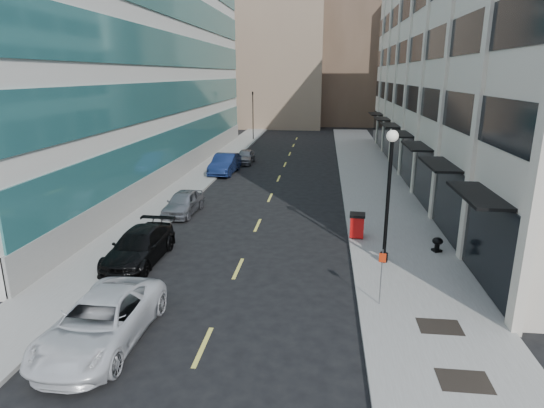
% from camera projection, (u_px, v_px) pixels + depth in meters
% --- Properties ---
extents(ground, '(160.00, 160.00, 0.00)m').
position_uv_depth(ground, '(184.00, 389.00, 12.34)').
color(ground, black).
rests_on(ground, ground).
extents(sidewalk_right, '(5.00, 80.00, 0.15)m').
position_uv_depth(sidewalk_right, '(380.00, 200.00, 30.60)').
color(sidewalk_right, gray).
rests_on(sidewalk_right, ground).
extents(sidewalk_left, '(3.00, 80.00, 0.15)m').
position_uv_depth(sidewalk_left, '(179.00, 194.00, 32.12)').
color(sidewalk_left, gray).
rests_on(sidewalk_left, ground).
extents(building_right, '(15.30, 46.50, 18.25)m').
position_uv_depth(building_right, '(506.00, 63.00, 33.80)').
color(building_right, beige).
rests_on(building_right, ground).
extents(building_left, '(16.14, 46.00, 20.00)m').
position_uv_depth(building_left, '(86.00, 52.00, 37.10)').
color(building_left, beige).
rests_on(building_left, ground).
extents(skyline_tan_near, '(14.00, 18.00, 28.00)m').
position_uv_depth(skyline_tan_near, '(280.00, 37.00, 73.86)').
color(skyline_tan_near, '#836E56').
rests_on(skyline_tan_near, ground).
extents(skyline_brown, '(12.00, 16.00, 34.00)m').
position_uv_depth(skyline_brown, '(354.00, 19.00, 75.55)').
color(skyline_brown, brown).
rests_on(skyline_brown, ground).
extents(skyline_tan_far, '(12.00, 14.00, 22.00)m').
position_uv_depth(skyline_tan_far, '(232.00, 59.00, 85.32)').
color(skyline_tan_far, '#836E56').
rests_on(skyline_tan_far, ground).
extents(skyline_stone, '(10.00, 14.00, 20.00)m').
position_uv_depth(skyline_stone, '(419.00, 62.00, 70.66)').
color(skyline_stone, beige).
rests_on(skyline_stone, ground).
extents(grate_mid, '(1.40, 1.00, 0.01)m').
position_uv_depth(grate_mid, '(464.00, 381.00, 12.42)').
color(grate_mid, black).
rests_on(grate_mid, sidewalk_right).
extents(grate_far, '(1.40, 1.00, 0.01)m').
position_uv_depth(grate_far, '(440.00, 327.00, 15.10)').
color(grate_far, black).
rests_on(grate_far, sidewalk_right).
extents(road_centerline, '(0.15, 68.20, 0.01)m').
position_uv_depth(road_centerline, '(264.00, 210.00, 28.57)').
color(road_centerline, '#D8CC4C').
rests_on(road_centerline, ground).
extents(traffic_signal, '(0.66, 0.66, 6.98)m').
position_uv_depth(traffic_signal, '(253.00, 95.00, 57.20)').
color(traffic_signal, black).
rests_on(traffic_signal, ground).
extents(car_white_van, '(2.64, 5.57, 1.54)m').
position_uv_depth(car_white_van, '(101.00, 321.00, 14.24)').
color(car_white_van, silver).
rests_on(car_white_van, ground).
extents(car_black_pickup, '(2.16, 5.10, 1.47)m').
position_uv_depth(car_black_pickup, '(139.00, 246.00, 20.52)').
color(car_black_pickup, black).
rests_on(car_black_pickup, ground).
extents(car_silver_sedan, '(1.84, 4.22, 1.42)m').
position_uv_depth(car_silver_sedan, '(183.00, 203.00, 27.60)').
color(car_silver_sedan, gray).
rests_on(car_silver_sedan, ground).
extents(car_blue_sedan, '(1.99, 5.14, 1.67)m').
position_uv_depth(car_blue_sedan, '(225.00, 164.00, 38.81)').
color(car_blue_sedan, '#14224D').
rests_on(car_blue_sedan, ground).
extents(car_grey_sedan, '(1.56, 3.86, 1.32)m').
position_uv_depth(car_grey_sedan, '(245.00, 156.00, 43.36)').
color(car_grey_sedan, gray).
rests_on(car_grey_sedan, ground).
extents(trash_bin, '(0.84, 0.91, 1.26)m').
position_uv_depth(trash_bin, '(357.00, 225.00, 23.20)').
color(trash_bin, red).
rests_on(trash_bin, sidewalk_right).
extents(lamppost, '(0.50, 0.50, 6.01)m').
position_uv_depth(lamppost, '(389.00, 185.00, 19.39)').
color(lamppost, black).
rests_on(lamppost, sidewalk_right).
extents(sign_post, '(0.25, 0.07, 2.13)m').
position_uv_depth(sign_post, '(382.00, 269.00, 16.23)').
color(sign_post, slate).
rests_on(sign_post, sidewalk_right).
extents(urn_planter, '(0.50, 0.50, 0.69)m').
position_uv_depth(urn_planter, '(437.00, 243.00, 21.40)').
color(urn_planter, black).
rests_on(urn_planter, sidewalk_right).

